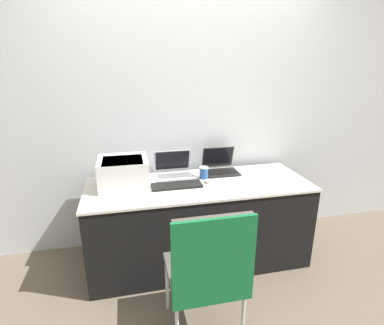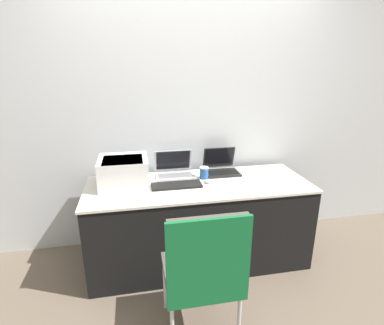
{
  "view_description": "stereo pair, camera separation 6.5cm",
  "coord_description": "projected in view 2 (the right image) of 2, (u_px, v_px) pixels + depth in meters",
  "views": [
    {
      "loc": [
        -0.58,
        -1.96,
        1.71
      ],
      "look_at": [
        -0.05,
        0.38,
        0.93
      ],
      "focal_mm": 28.0,
      "sensor_mm": 36.0,
      "label": 1
    },
    {
      "loc": [
        -0.51,
        -1.97,
        1.71
      ],
      "look_at": [
        -0.05,
        0.38,
        0.93
      ],
      "focal_mm": 28.0,
      "sensor_mm": 36.0,
      "label": 2
    }
  ],
  "objects": [
    {
      "name": "laptop_left",
      "position": [
        174.0,
        170.0,
        2.73
      ],
      "size": [
        0.35,
        0.27,
        0.22
      ],
      "color": "#B7B7BC",
      "rests_on": "table"
    },
    {
      "name": "laptop_right",
      "position": [
        221.0,
        167.0,
        2.81
      ],
      "size": [
        0.3,
        0.28,
        0.22
      ],
      "color": "black",
      "rests_on": "table"
    },
    {
      "name": "chair",
      "position": [
        204.0,
        267.0,
        1.75
      ],
      "size": [
        0.47,
        0.49,
        0.96
      ],
      "color": "#4C4742",
      "rests_on": "ground_plane"
    },
    {
      "name": "mouse",
      "position": [
        208.0,
        181.0,
        2.56
      ],
      "size": [
        0.07,
        0.05,
        0.03
      ],
      "color": "silver",
      "rests_on": "table"
    },
    {
      "name": "wall_back",
      "position": [
        189.0,
        111.0,
        2.81
      ],
      "size": [
        8.0,
        0.05,
        2.6
      ],
      "color": "silver",
      "rests_on": "ground_plane"
    },
    {
      "name": "external_keyboard",
      "position": [
        176.0,
        185.0,
        2.49
      ],
      "size": [
        0.42,
        0.15,
        0.02
      ],
      "color": "black",
      "rests_on": "table"
    },
    {
      "name": "ground_plane",
      "position": [
        207.0,
        283.0,
        2.46
      ],
      "size": [
        14.0,
        14.0,
        0.0
      ],
      "primitive_type": "plane",
      "color": "#6B5B4C"
    },
    {
      "name": "table",
      "position": [
        199.0,
        222.0,
        2.67
      ],
      "size": [
        1.9,
        0.71,
        0.75
      ],
      "color": "black",
      "rests_on": "ground_plane"
    },
    {
      "name": "printer",
      "position": [
        124.0,
        171.0,
        2.49
      ],
      "size": [
        0.4,
        0.38,
        0.23
      ],
      "color": "silver",
      "rests_on": "table"
    },
    {
      "name": "coffee_cup",
      "position": [
        204.0,
        173.0,
        2.65
      ],
      "size": [
        0.08,
        0.08,
        0.1
      ],
      "color": "#285699",
      "rests_on": "table"
    }
  ]
}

